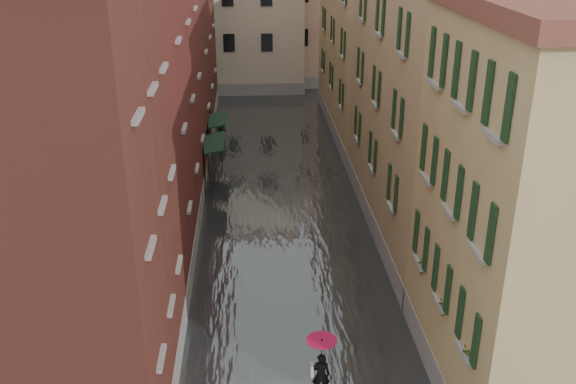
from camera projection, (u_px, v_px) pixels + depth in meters
name	position (u px, v px, depth m)	size (l,w,h in m)	color
ground	(300.00, 353.00, 21.93)	(120.00, 120.00, 0.00)	#5A595C
floodwater	(281.00, 197.00, 33.80)	(10.00, 60.00, 0.20)	#3D4143
building_left_near	(47.00, 211.00, 17.12)	(6.00, 8.00, 13.00)	brown
building_left_mid	(121.00, 107.00, 27.30)	(6.00, 14.00, 12.50)	maroon
building_left_far	(161.00, 31.00, 40.74)	(6.00, 16.00, 14.00)	brown
building_right_near	(553.00, 222.00, 18.22)	(6.00, 8.00, 11.50)	#997E4F
building_right_mid	(444.00, 96.00, 28.00)	(6.00, 14.00, 13.00)	#948159
building_right_far	(378.00, 48.00, 42.04)	(6.00, 16.00, 11.50)	#997E4F
building_end_cream	(229.00, 9.00, 54.00)	(12.00, 9.00, 13.00)	beige
building_end_pink	(332.00, 11.00, 56.54)	(10.00, 9.00, 12.00)	tan
awning_near	(214.00, 144.00, 34.40)	(1.09, 3.23, 2.80)	#15301C
awning_far	(217.00, 121.00, 38.30)	(1.09, 3.01, 2.80)	#15301C
window_planters	(448.00, 297.00, 18.73)	(0.59, 5.49, 0.84)	maroon
pedestrian_main	(321.00, 361.00, 19.50)	(0.97, 0.97, 2.06)	black
pedestrian_far	(221.00, 132.00, 41.66)	(0.81, 0.63, 1.66)	black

